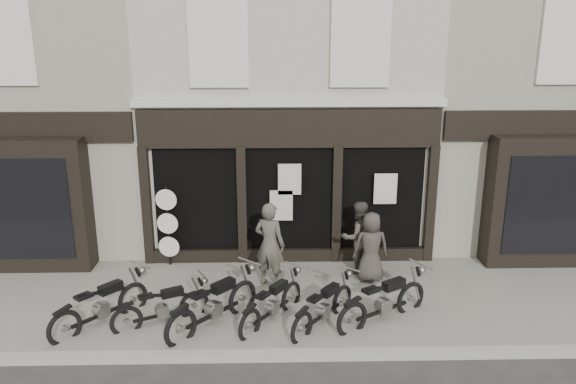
{
  "coord_description": "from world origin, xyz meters",
  "views": [
    {
      "loc": [
        -0.34,
        -10.08,
        5.68
      ],
      "look_at": [
        -0.07,
        1.6,
        2.29
      ],
      "focal_mm": 35.0,
      "sensor_mm": 36.0,
      "label": 1
    }
  ],
  "objects_px": {
    "man_right": "(371,247)",
    "advert_sign_post": "(168,230)",
    "motorcycle_0": "(101,309)",
    "man_centre": "(358,237)",
    "motorcycle_1": "(162,310)",
    "motorcycle_3": "(272,307)",
    "man_left": "(270,244)",
    "motorcycle_2": "(214,308)",
    "motorcycle_5": "(384,305)",
    "motorcycle_4": "(324,310)"
  },
  "relations": [
    {
      "from": "man_right",
      "to": "advert_sign_post",
      "type": "bearing_deg",
      "value": -13.33
    },
    {
      "from": "motorcycle_0",
      "to": "man_centre",
      "type": "height_order",
      "value": "man_centre"
    },
    {
      "from": "motorcycle_1",
      "to": "motorcycle_3",
      "type": "distance_m",
      "value": 2.16
    },
    {
      "from": "man_left",
      "to": "advert_sign_post",
      "type": "bearing_deg",
      "value": -1.0
    },
    {
      "from": "motorcycle_2",
      "to": "man_centre",
      "type": "relative_size",
      "value": 1.11
    },
    {
      "from": "motorcycle_0",
      "to": "motorcycle_3",
      "type": "height_order",
      "value": "motorcycle_0"
    },
    {
      "from": "man_left",
      "to": "motorcycle_2",
      "type": "bearing_deg",
      "value": 82.92
    },
    {
      "from": "motorcycle_2",
      "to": "man_right",
      "type": "xyz_separation_m",
      "value": [
        3.37,
        1.93,
        0.48
      ]
    },
    {
      "from": "motorcycle_0",
      "to": "motorcycle_2",
      "type": "distance_m",
      "value": 2.21
    },
    {
      "from": "motorcycle_5",
      "to": "man_left",
      "type": "height_order",
      "value": "man_left"
    },
    {
      "from": "motorcycle_0",
      "to": "advert_sign_post",
      "type": "distance_m",
      "value": 3.02
    },
    {
      "from": "man_right",
      "to": "advert_sign_post",
      "type": "height_order",
      "value": "advert_sign_post"
    },
    {
      "from": "motorcycle_0",
      "to": "advert_sign_post",
      "type": "height_order",
      "value": "advert_sign_post"
    },
    {
      "from": "man_centre",
      "to": "advert_sign_post",
      "type": "relative_size",
      "value": 0.82
    },
    {
      "from": "motorcycle_2",
      "to": "man_left",
      "type": "relative_size",
      "value": 1.0
    },
    {
      "from": "motorcycle_2",
      "to": "man_left",
      "type": "xyz_separation_m",
      "value": [
        1.07,
        1.74,
        0.64
      ]
    },
    {
      "from": "motorcycle_0",
      "to": "motorcycle_2",
      "type": "xyz_separation_m",
      "value": [
        2.21,
        -0.08,
        0.03
      ]
    },
    {
      "from": "motorcycle_0",
      "to": "motorcycle_4",
      "type": "relative_size",
      "value": 1.06
    },
    {
      "from": "motorcycle_1",
      "to": "man_right",
      "type": "relative_size",
      "value": 1.13
    },
    {
      "from": "motorcycle_4",
      "to": "man_left",
      "type": "distance_m",
      "value": 2.16
    },
    {
      "from": "man_left",
      "to": "motorcycle_5",
      "type": "bearing_deg",
      "value": 168.36
    },
    {
      "from": "motorcycle_2",
      "to": "man_left",
      "type": "distance_m",
      "value": 2.14
    },
    {
      "from": "motorcycle_2",
      "to": "motorcycle_5",
      "type": "xyz_separation_m",
      "value": [
        3.33,
        0.09,
        -0.01
      ]
    },
    {
      "from": "motorcycle_3",
      "to": "man_right",
      "type": "height_order",
      "value": "man_right"
    },
    {
      "from": "man_right",
      "to": "man_centre",
      "type": "bearing_deg",
      "value": -66.6
    },
    {
      "from": "motorcycle_3",
      "to": "man_centre",
      "type": "height_order",
      "value": "man_centre"
    },
    {
      "from": "advert_sign_post",
      "to": "man_left",
      "type": "bearing_deg",
      "value": -19.58
    },
    {
      "from": "motorcycle_4",
      "to": "man_left",
      "type": "bearing_deg",
      "value": 69.71
    },
    {
      "from": "motorcycle_0",
      "to": "man_right",
      "type": "xyz_separation_m",
      "value": [
        5.58,
        1.85,
        0.51
      ]
    },
    {
      "from": "motorcycle_2",
      "to": "motorcycle_3",
      "type": "xyz_separation_m",
      "value": [
        1.13,
        0.16,
        -0.06
      ]
    },
    {
      "from": "motorcycle_3",
      "to": "man_centre",
      "type": "xyz_separation_m",
      "value": [
        2.01,
        2.26,
        0.6
      ]
    },
    {
      "from": "motorcycle_1",
      "to": "man_left",
      "type": "height_order",
      "value": "man_left"
    },
    {
      "from": "motorcycle_0",
      "to": "man_left",
      "type": "distance_m",
      "value": 3.74
    },
    {
      "from": "motorcycle_5",
      "to": "man_centre",
      "type": "relative_size",
      "value": 1.17
    },
    {
      "from": "motorcycle_4",
      "to": "man_centre",
      "type": "height_order",
      "value": "man_centre"
    },
    {
      "from": "motorcycle_0",
      "to": "man_left",
      "type": "relative_size",
      "value": 0.95
    },
    {
      "from": "motorcycle_3",
      "to": "advert_sign_post",
      "type": "xyz_separation_m",
      "value": [
        -2.52,
        2.76,
        0.64
      ]
    },
    {
      "from": "advert_sign_post",
      "to": "man_centre",
      "type": "bearing_deg",
      "value": -0.37
    },
    {
      "from": "motorcycle_0",
      "to": "man_left",
      "type": "bearing_deg",
      "value": -22.69
    },
    {
      "from": "motorcycle_3",
      "to": "motorcycle_4",
      "type": "relative_size",
      "value": 1.03
    },
    {
      "from": "motorcycle_1",
      "to": "motorcycle_0",
      "type": "bearing_deg",
      "value": 153.56
    },
    {
      "from": "motorcycle_2",
      "to": "advert_sign_post",
      "type": "distance_m",
      "value": 3.28
    },
    {
      "from": "motorcycle_0",
      "to": "motorcycle_3",
      "type": "distance_m",
      "value": 3.34
    },
    {
      "from": "motorcycle_1",
      "to": "man_centre",
      "type": "height_order",
      "value": "man_centre"
    },
    {
      "from": "motorcycle_2",
      "to": "man_left",
      "type": "height_order",
      "value": "man_left"
    },
    {
      "from": "motorcycle_4",
      "to": "motorcycle_2",
      "type": "bearing_deg",
      "value": 128.2
    },
    {
      "from": "motorcycle_0",
      "to": "man_right",
      "type": "relative_size",
      "value": 1.13
    },
    {
      "from": "motorcycle_4",
      "to": "man_centre",
      "type": "distance_m",
      "value": 2.69
    },
    {
      "from": "motorcycle_0",
      "to": "advert_sign_post",
      "type": "relative_size",
      "value": 0.87
    },
    {
      "from": "motorcycle_0",
      "to": "motorcycle_1",
      "type": "distance_m",
      "value": 1.18
    }
  ]
}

